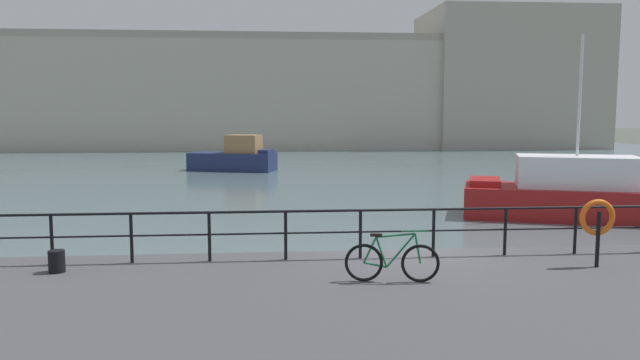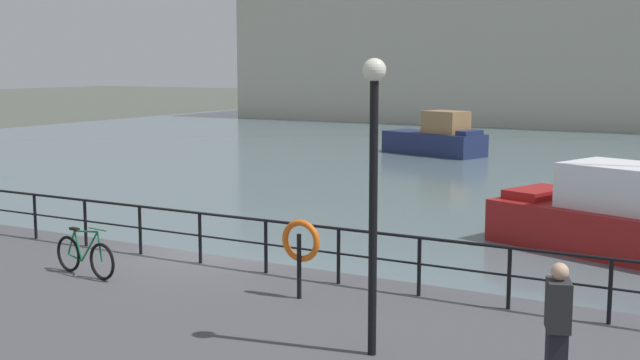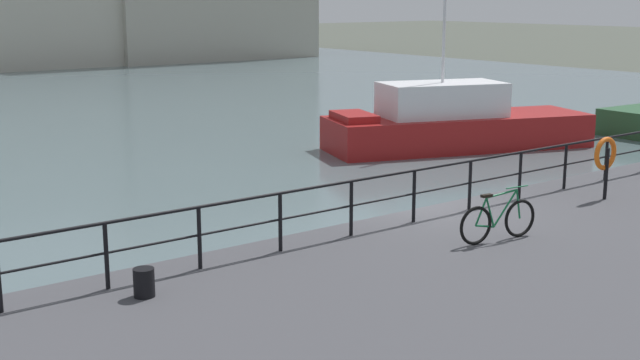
{
  "view_description": "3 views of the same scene",
  "coord_description": "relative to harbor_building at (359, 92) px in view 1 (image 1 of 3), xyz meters",
  "views": [
    {
      "loc": [
        -3.21,
        -13.72,
        3.89
      ],
      "look_at": [
        -1.63,
        4.26,
        1.87
      ],
      "focal_mm": 34.54,
      "sensor_mm": 36.0,
      "label": 1
    },
    {
      "loc": [
        10.71,
        -13.86,
        4.79
      ],
      "look_at": [
        0.63,
        3.89,
        1.89
      ],
      "focal_mm": 45.98,
      "sensor_mm": 36.0,
      "label": 2
    },
    {
      "loc": [
        -12.52,
        -12.46,
        5.12
      ],
      "look_at": [
        -1.55,
        1.86,
        1.16
      ],
      "focal_mm": 47.06,
      "sensor_mm": 36.0,
      "label": 3
    }
  ],
  "objects": [
    {
      "name": "ground_plane",
      "position": [
        -6.73,
        -52.27,
        -5.94
      ],
      "size": [
        240.0,
        240.0,
        0.0
      ],
      "primitive_type": "plane",
      "color": "#4C5147"
    },
    {
      "name": "water_basin",
      "position": [
        -6.73,
        -22.07,
        -5.94
      ],
      "size": [
        80.0,
        60.0,
        0.01
      ],
      "primitive_type": "cube",
      "color": "slate",
      "rests_on": "ground_plane"
    },
    {
      "name": "harbor_building",
      "position": [
        0.0,
        0.0,
        0.0
      ],
      "size": [
        64.07,
        12.85,
        14.5
      ],
      "color": "#B2AD9E",
      "rests_on": "ground_plane"
    },
    {
      "name": "moored_cabin_cruiser",
      "position": [
        -11.97,
        -25.54,
        -5.08
      ],
      "size": [
        5.92,
        3.69,
        2.34
      ],
      "rotation": [
        0.0,
        0.0,
        -0.31
      ],
      "color": "navy",
      "rests_on": "water_basin"
    },
    {
      "name": "moored_harbor_tender",
      "position": [
        1.62,
        -44.96,
        -5.07
      ],
      "size": [
        9.5,
        5.6,
        6.57
      ],
      "rotation": [
        0.0,
        0.0,
        2.81
      ],
      "color": "maroon",
      "rests_on": "water_basin"
    },
    {
      "name": "quay_railing",
      "position": [
        -5.5,
        -53.02,
        -4.49
      ],
      "size": [
        21.1,
        0.07,
        1.08
      ],
      "color": "black",
      "rests_on": "quay_promenade"
    },
    {
      "name": "parked_bicycle",
      "position": [
        -7.62,
        -54.93,
        -4.84
      ],
      "size": [
        1.76,
        0.31,
        0.98
      ],
      "rotation": [
        0.0,
        0.0,
        -0.14
      ],
      "color": "black",
      "rests_on": "quay_promenade"
    },
    {
      "name": "mooring_bollard",
      "position": [
        -14.1,
        -53.67,
        -5.01
      ],
      "size": [
        0.32,
        0.32,
        0.44
      ],
      "primitive_type": "cylinder",
      "color": "black",
      "rests_on": "quay_promenade"
    },
    {
      "name": "life_ring_stand",
      "position": [
        -3.21,
        -54.16,
        -4.26
      ],
      "size": [
        0.75,
        0.16,
        1.4
      ],
      "color": "black",
      "rests_on": "quay_promenade"
    }
  ]
}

